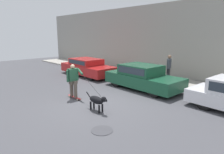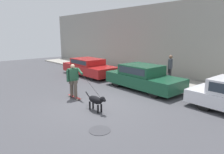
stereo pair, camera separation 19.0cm
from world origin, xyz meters
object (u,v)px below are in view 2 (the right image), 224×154
(dog, at_px, (96,100))
(parked_car_1, at_px, (143,78))
(parked_car_0, at_px, (89,67))
(pedestrian_with_bag, at_px, (170,67))
(skateboarder, at_px, (73,79))

(dog, bearing_deg, parked_car_1, 102.74)
(parked_car_0, height_order, pedestrian_with_bag, pedestrian_with_bag)
(parked_car_0, relative_size, skateboarder, 1.64)
(parked_car_1, bearing_deg, pedestrian_with_bag, 83.51)
(parked_car_0, height_order, skateboarder, skateboarder)
(skateboarder, bearing_deg, pedestrian_with_bag, 75.83)
(dog, height_order, pedestrian_with_bag, pedestrian_with_bag)
(parked_car_0, xyz_separation_m, parked_car_1, (5.01, 0.00, 0.04))
(parked_car_1, height_order, skateboarder, skateboarder)
(skateboarder, bearing_deg, parked_car_0, 136.54)
(dog, relative_size, pedestrian_with_bag, 0.76)
(parked_car_1, xyz_separation_m, skateboarder, (-1.13, -3.65, 0.27))
(parked_car_1, height_order, dog, parked_car_1)
(parked_car_0, height_order, parked_car_1, parked_car_1)
(parked_car_0, bearing_deg, dog, -31.99)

